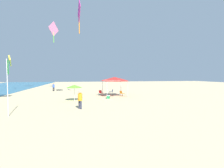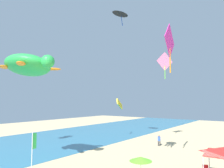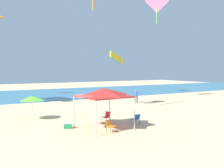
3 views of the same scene
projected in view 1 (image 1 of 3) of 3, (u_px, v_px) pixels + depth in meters
name	position (u px, v px, depth m)	size (l,w,h in m)	color
ground	(112.00, 97.00, 24.34)	(120.00, 120.00, 0.10)	#D6BC8C
canopy_tent	(115.00, 79.00, 25.17)	(3.48, 3.40, 2.94)	#B7B7BC
beach_umbrella	(74.00, 86.00, 20.48)	(1.88, 1.88, 2.04)	silver
folding_chair_near_cooler	(111.00, 91.00, 28.05)	(0.55, 0.63, 0.82)	black
folding_chair_facing_ocean	(101.00, 92.00, 26.23)	(0.78, 0.73, 0.82)	black
folding_chair_left_of_tent	(122.00, 93.00, 25.39)	(0.75, 0.80, 0.82)	black
cooler_box	(108.00, 97.00, 22.88)	(0.72, 0.59, 0.40)	#1E8C4C
banner_flag	(8.00, 82.00, 12.75)	(0.36, 0.06, 4.45)	silver
person_beachcomber	(80.00, 98.00, 15.66)	(0.42, 0.41, 1.73)	#33384C
person_kite_handler	(54.00, 86.00, 33.51)	(0.39, 0.38, 1.60)	black
kite_diamond_magenta	(79.00, 12.00, 25.38)	(3.70, 0.47, 5.31)	#E02D9E
kite_parafoil_yellow	(10.00, 61.00, 34.06)	(3.26, 1.55, 2.07)	yellow
kite_diamond_pink	(54.00, 30.00, 36.30)	(2.77, 1.74, 4.60)	pink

